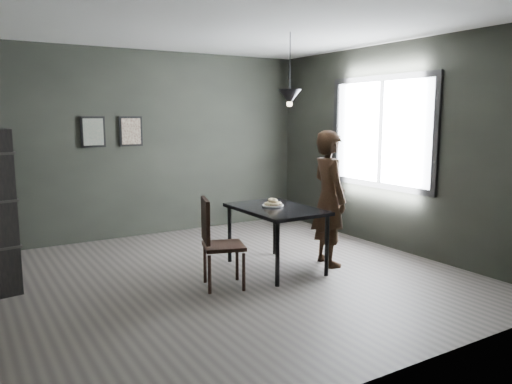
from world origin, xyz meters
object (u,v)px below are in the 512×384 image
cafe_table (276,214)px  pendant_lamp (290,97)px  white_plate (273,206)px  wood_chair (215,237)px  woman (329,198)px

cafe_table → pendant_lamp: size_ratio=1.39×
white_plate → pendant_lamp: bearing=6.1°
wood_chair → pendant_lamp: pendant_lamp is taller
cafe_table → pendant_lamp: 1.41m
woman → wood_chair: woman is taller
woman → white_plate: bearing=79.7°
white_plate → wood_chair: size_ratio=0.24×
wood_chair → white_plate: bearing=35.8°
white_plate → pendant_lamp: (0.25, 0.03, 1.29)m
woman → wood_chair: bearing=102.5°
cafe_table → pendant_lamp: bearing=21.8°
woman → pendant_lamp: bearing=66.4°
cafe_table → pendant_lamp: (0.25, 0.10, 1.38)m
cafe_table → white_plate: (0.00, 0.07, 0.08)m
cafe_table → wood_chair: bearing=-166.4°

